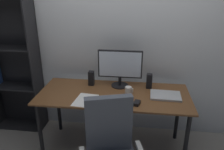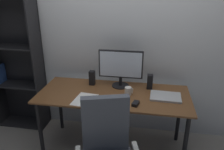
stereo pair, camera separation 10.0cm
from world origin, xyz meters
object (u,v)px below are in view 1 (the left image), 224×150
at_px(laptop, 165,95).
at_px(speaker_right, 149,81).
at_px(keyboard, 115,101).
at_px(bookshelf, 13,67).
at_px(speaker_left, 91,78).
at_px(coffee_mug, 128,91).
at_px(desk, 114,100).
at_px(monitor, 120,66).
at_px(mouse, 137,103).

xyz_separation_m(laptop, speaker_right, (-0.17, 0.19, 0.07)).
bearing_deg(keyboard, laptop, 21.28).
bearing_deg(bookshelf, keyboard, -21.28).
distance_m(speaker_left, bookshelf, 1.08).
relative_size(coffee_mug, speaker_right, 0.53).
bearing_deg(speaker_left, speaker_right, 0.00).
xyz_separation_m(desk, speaker_left, (-0.29, 0.20, 0.17)).
height_order(monitor, bookshelf, bookshelf).
bearing_deg(bookshelf, mouse, -19.19).
distance_m(desk, keyboard, 0.22).
bearing_deg(desk, laptop, 0.35).
bearing_deg(monitor, bookshelf, 174.18).
height_order(desk, bookshelf, bookshelf).
xyz_separation_m(coffee_mug, laptop, (0.40, 0.01, -0.03)).
distance_m(laptop, bookshelf, 1.95).
bearing_deg(speaker_left, mouse, -36.85).
distance_m(mouse, coffee_mug, 0.23).
bearing_deg(desk, mouse, -39.57).
bearing_deg(monitor, keyboard, -91.28).
distance_m(keyboard, speaker_left, 0.52).
height_order(coffee_mug, speaker_right, speaker_right).
relative_size(monitor, speaker_right, 2.98).
bearing_deg(keyboard, speaker_right, 48.84).
bearing_deg(speaker_right, monitor, 178.66).
xyz_separation_m(desk, laptop, (0.56, 0.00, 0.09)).
bearing_deg(desk, bookshelf, 165.58).
bearing_deg(monitor, mouse, -63.47).
bearing_deg(monitor, speaker_right, -1.34).
height_order(keyboard, speaker_right, speaker_right).
bearing_deg(coffee_mug, monitor, 118.57).
relative_size(speaker_left, bookshelf, 0.10).
height_order(monitor, speaker_left, monitor).
bearing_deg(bookshelf, coffee_mug, -13.01).
bearing_deg(monitor, desk, -103.30).
distance_m(monitor, bookshelf, 1.42).
bearing_deg(coffee_mug, bookshelf, 166.99).
bearing_deg(mouse, monitor, 131.09).
height_order(laptop, speaker_left, speaker_left).
height_order(desk, mouse, mouse).
distance_m(monitor, mouse, 0.52).
distance_m(monitor, speaker_left, 0.38).
bearing_deg(coffee_mug, laptop, 0.74).
bearing_deg(mouse, coffee_mug, 129.02).
xyz_separation_m(desk, mouse, (0.26, -0.21, 0.10)).
bearing_deg(desk, speaker_right, 27.04).
bearing_deg(mouse, speaker_right, 87.00).
height_order(mouse, coffee_mug, coffee_mug).
distance_m(mouse, speaker_right, 0.44).
relative_size(coffee_mug, laptop, 0.28).
relative_size(keyboard, laptop, 0.91).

